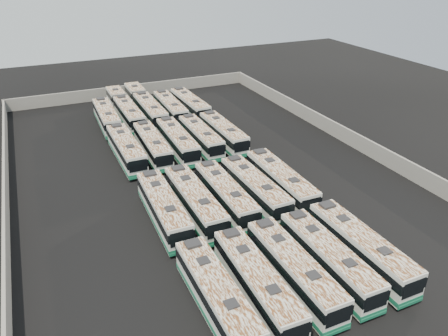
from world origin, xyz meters
TOP-DOWN VIEW (x-y plane):
  - ground at (0.00, 0.00)m, footprint 140.00×140.00m
  - perimeter_wall at (0.00, 0.00)m, footprint 45.20×73.20m
  - bus_front_far_left at (-7.75, -20.90)m, footprint 2.52×11.78m
  - bus_front_left at (-4.31, -20.85)m, footprint 2.78×11.83m
  - bus_front_center at (-0.85, -20.77)m, footprint 2.53×11.81m
  - bus_front_right at (2.60, -20.73)m, footprint 2.55×11.74m
  - bus_front_far_right at (6.04, -20.70)m, footprint 2.60×12.10m
  - bus_midfront_far_left at (-7.71, -7.40)m, footprint 2.84×12.12m
  - bus_midfront_left at (-4.39, -7.54)m, footprint 2.58×12.19m
  - bus_midfront_center at (-0.90, -7.47)m, footprint 2.58×11.78m
  - bus_midfront_right at (2.57, -7.54)m, footprint 2.73×11.93m
  - bus_midfront_far_right at (5.94, -7.40)m, footprint 2.80×12.23m
  - bus_midback_far_left at (-7.80, 8.47)m, footprint 2.65×12.11m
  - bus_midback_left at (-4.32, 8.43)m, footprint 2.77×11.74m
  - bus_midback_center at (-0.87, 8.26)m, footprint 2.79×12.05m
  - bus_midback_right at (2.62, 8.50)m, footprint 2.54×11.65m
  - bus_midback_far_right at (6.01, 8.40)m, footprint 2.52×11.79m
  - bus_back_far_left at (-7.78, 21.81)m, footprint 2.81×11.90m
  - bus_back_left at (-4.29, 24.92)m, footprint 2.47×18.15m
  - bus_back_center at (-0.85, 24.93)m, footprint 2.74×18.99m
  - bus_back_right at (2.55, 21.77)m, footprint 2.78×11.85m
  - bus_back_far_right at (5.98, 21.84)m, footprint 2.85×12.10m

SIDE VIEW (x-z plane):
  - ground at x=0.00m, z-range 0.00..0.00m
  - perimeter_wall at x=0.00m, z-range 0.00..2.20m
  - bus_midback_right at x=2.62m, z-range 0.04..3.31m
  - bus_back_left at x=-4.29m, z-range 0.03..3.33m
  - bus_midback_left at x=-4.32m, z-range 0.04..3.33m
  - bus_front_right at x=2.60m, z-range 0.04..3.34m
  - bus_midfront_center at x=-0.90m, z-range 0.04..3.35m
  - bus_front_far_left at x=-7.75m, z-range 0.04..3.35m
  - bus_front_left at x=-4.31m, z-range 0.04..3.35m
  - bus_midback_far_right at x=6.01m, z-range 0.04..3.36m
  - bus_back_right at x=2.55m, z-range 0.04..3.36m
  - bus_front_center at x=-0.85m, z-range 0.04..3.36m
  - bus_back_far_left at x=-7.78m, z-range 0.04..3.37m
  - bus_midfront_right at x=2.57m, z-range 0.04..3.39m
  - bus_midback_center at x=-0.87m, z-range 0.04..3.42m
  - bus_back_far_right at x=5.98m, z-range 0.04..3.43m
  - bus_midfront_far_left at x=-7.71m, z-range 0.04..3.44m
  - bus_front_far_right at x=6.04m, z-range 0.04..3.45m
  - bus_midback_far_left at x=-7.80m, z-range 0.04..3.45m
  - bus_midfront_far_right at x=5.94m, z-range 0.04..3.47m
  - bus_midfront_left at x=-4.39m, z-range 0.04..3.48m
  - bus_back_center at x=-0.85m, z-range 0.04..3.48m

